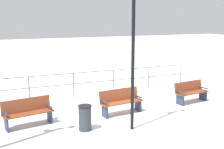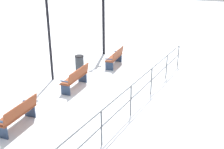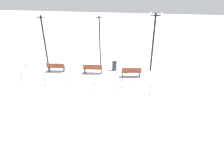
{
  "view_description": "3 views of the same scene",
  "coord_description": "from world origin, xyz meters",
  "views": [
    {
      "loc": [
        9.65,
        -4.53,
        3.63
      ],
      "look_at": [
        -1.76,
        0.41,
        1.15
      ],
      "focal_mm": 46.66,
      "sensor_mm": 36.0,
      "label": 1
    },
    {
      "loc": [
        -6.34,
        8.65,
        4.71
      ],
      "look_at": [
        -1.62,
        -0.12,
        0.9
      ],
      "focal_mm": 43.6,
      "sensor_mm": 36.0,
      "label": 2
    },
    {
      "loc": [
        -14.47,
        -4.25,
        7.17
      ],
      "look_at": [
        -2.04,
        -2.09,
        1.08
      ],
      "focal_mm": 29.83,
      "sensor_mm": 36.0,
      "label": 3
    }
  ],
  "objects": [
    {
      "name": "ground_plane",
      "position": [
        0.0,
        0.0,
        0.0
      ],
      "size": [
        80.0,
        80.0,
        0.0
      ],
      "primitive_type": "plane",
      "color": "white",
      "rests_on": "ground"
    },
    {
      "name": "waterfront_railing",
      "position": [
        -2.94,
        0.0,
        0.75
      ],
      "size": [
        0.05,
        9.96,
        1.13
      ],
      "color": "#4C5156",
      "rests_on": "ground"
    },
    {
      "name": "trash_bin",
      "position": [
        1.1,
        -1.78,
        0.42
      ],
      "size": [
        0.44,
        0.44,
        0.84
      ],
      "color": "#2D3338",
      "rests_on": "ground"
    },
    {
      "name": "bench_third",
      "position": [
        -0.12,
        3.4,
        0.47
      ],
      "size": [
        0.75,
        1.64,
        0.89
      ],
      "rotation": [
        0.0,
        0.0,
        0.14
      ],
      "color": "brown",
      "rests_on": "ground"
    },
    {
      "name": "lamppost_middle",
      "position": [
        1.62,
        -0.33,
        3.14
      ],
      "size": [
        0.22,
        0.85,
        4.86
      ],
      "color": "black",
      "rests_on": "ground"
    },
    {
      "name": "bench_second",
      "position": [
        0.06,
        -0.01,
        0.5
      ],
      "size": [
        0.71,
        1.73,
        0.94
      ],
      "rotation": [
        0.0,
        0.0,
        0.12
      ],
      "color": "brown",
      "rests_on": "ground"
    },
    {
      "name": "bench_nearest",
      "position": [
        -0.04,
        -3.42,
        0.49
      ],
      "size": [
        0.78,
        1.73,
        0.93
      ],
      "rotation": [
        0.0,
        0.0,
        0.16
      ],
      "color": "brown",
      "rests_on": "ground"
    }
  ]
}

